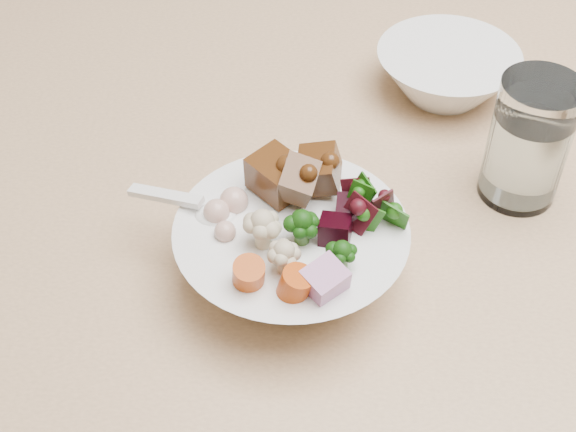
{
  "coord_description": "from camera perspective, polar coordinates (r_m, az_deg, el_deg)",
  "views": [
    {
      "loc": [
        -0.55,
        -0.65,
        1.35
      ],
      "look_at": [
        -0.56,
        -0.16,
        0.85
      ],
      "focal_mm": 50.0,
      "sensor_mm": 36.0,
      "label": 1
    }
  ],
  "objects": [
    {
      "name": "chair_far",
      "position": [
        1.5,
        8.0,
        7.88
      ],
      "size": [
        0.43,
        0.43,
        0.79
      ],
      "rotation": [
        0.0,
        0.0,
        -0.22
      ],
      "color": "tan",
      "rests_on": "ground"
    },
    {
      "name": "water_glass",
      "position": [
        0.8,
        16.67,
        4.83
      ],
      "size": [
        0.08,
        0.08,
        0.13
      ],
      "color": "white",
      "rests_on": "dining_table"
    },
    {
      "name": "food_bowl",
      "position": [
        0.71,
        0.36,
        -2.26
      ],
      "size": [
        0.2,
        0.2,
        0.11
      ],
      "color": "white",
      "rests_on": "dining_table"
    },
    {
      "name": "side_bowl",
      "position": [
        0.94,
        11.2,
        9.94
      ],
      "size": [
        0.16,
        0.16,
        0.05
      ],
      "primitive_type": null,
      "color": "white",
      "rests_on": "dining_table"
    },
    {
      "name": "soup_spoon",
      "position": [
        0.71,
        -6.1,
        0.39
      ],
      "size": [
        0.11,
        0.06,
        0.02
      ],
      "rotation": [
        0.0,
        0.0,
        -0.38
      ],
      "color": "white",
      "rests_on": "food_bowl"
    }
  ]
}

